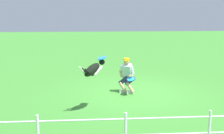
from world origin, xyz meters
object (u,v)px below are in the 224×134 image
(person, at_px, (127,74))
(frisbee_flying, at_px, (102,58))
(frisbee_held, at_px, (131,79))
(dog, at_px, (93,69))

(person, distance_m, frisbee_flying, 2.10)
(frisbee_held, bearing_deg, person, -76.12)
(person, relative_size, frisbee_held, 4.95)
(frisbee_flying, xyz_separation_m, frisbee_held, (-1.05, -1.27, -0.98))
(frisbee_flying, height_order, frisbee_held, frisbee_flying)
(person, relative_size, frisbee_flying, 4.70)
(dog, relative_size, frisbee_held, 3.05)
(dog, xyz_separation_m, frisbee_held, (-1.30, -1.44, -0.69))
(dog, distance_m, frisbee_flying, 0.42)
(dog, bearing_deg, frisbee_held, 6.33)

